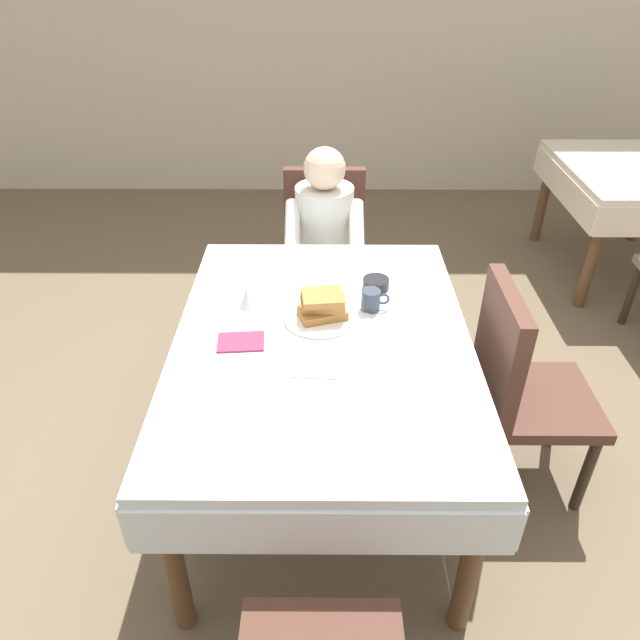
% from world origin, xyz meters
% --- Properties ---
extents(ground_plane, '(14.00, 14.00, 0.00)m').
position_xyz_m(ground_plane, '(0.00, 0.00, 0.00)').
color(ground_plane, brown).
extents(dining_table_main, '(1.12, 1.52, 0.74)m').
position_xyz_m(dining_table_main, '(0.00, 0.00, 0.65)').
color(dining_table_main, silver).
rests_on(dining_table_main, ground).
extents(chair_diner, '(0.44, 0.45, 0.93)m').
position_xyz_m(chair_diner, '(0.01, 1.17, 0.53)').
color(chair_diner, '#4C2D23').
rests_on(chair_diner, ground).
extents(diner_person, '(0.40, 0.43, 1.12)m').
position_xyz_m(diner_person, '(0.01, 1.01, 0.67)').
color(diner_person, silver).
rests_on(diner_person, ground).
extents(chair_right_side, '(0.45, 0.44, 0.93)m').
position_xyz_m(chair_right_side, '(0.77, 0.00, 0.53)').
color(chair_right_side, '#4C2D23').
rests_on(chair_right_side, ground).
extents(plate_breakfast, '(0.28, 0.28, 0.02)m').
position_xyz_m(plate_breakfast, '(-0.01, 0.12, 0.75)').
color(plate_breakfast, white).
rests_on(plate_breakfast, dining_table_main).
extents(breakfast_stack, '(0.20, 0.16, 0.09)m').
position_xyz_m(breakfast_stack, '(-0.00, 0.12, 0.80)').
color(breakfast_stack, '#A36B33').
rests_on(breakfast_stack, plate_breakfast).
extents(cup_coffee, '(0.11, 0.08, 0.08)m').
position_xyz_m(cup_coffee, '(0.19, 0.19, 0.78)').
color(cup_coffee, '#333D4C').
rests_on(cup_coffee, dining_table_main).
extents(bowl_butter, '(0.11, 0.11, 0.04)m').
position_xyz_m(bowl_butter, '(0.22, 0.35, 0.76)').
color(bowl_butter, black).
rests_on(bowl_butter, dining_table_main).
extents(syrup_pitcher, '(0.08, 0.08, 0.07)m').
position_xyz_m(syrup_pitcher, '(-0.30, 0.21, 0.78)').
color(syrup_pitcher, silver).
rests_on(syrup_pitcher, dining_table_main).
extents(fork_left_of_plate, '(0.02, 0.18, 0.00)m').
position_xyz_m(fork_left_of_plate, '(-0.20, 0.10, 0.74)').
color(fork_left_of_plate, silver).
rests_on(fork_left_of_plate, dining_table_main).
extents(knife_right_of_plate, '(0.02, 0.20, 0.00)m').
position_xyz_m(knife_right_of_plate, '(0.18, 0.10, 0.74)').
color(knife_right_of_plate, silver).
rests_on(knife_right_of_plate, dining_table_main).
extents(spoon_near_edge, '(0.15, 0.02, 0.00)m').
position_xyz_m(spoon_near_edge, '(-0.03, -0.24, 0.74)').
color(spoon_near_edge, silver).
rests_on(spoon_near_edge, dining_table_main).
extents(napkin_folded, '(0.18, 0.13, 0.01)m').
position_xyz_m(napkin_folded, '(-0.30, -0.04, 0.74)').
color(napkin_folded, '#8C2D4C').
rests_on(napkin_folded, dining_table_main).
extents(background_table_far, '(0.92, 1.12, 0.74)m').
position_xyz_m(background_table_far, '(2.00, 1.85, 0.62)').
color(background_table_far, silver).
rests_on(background_table_far, ground).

